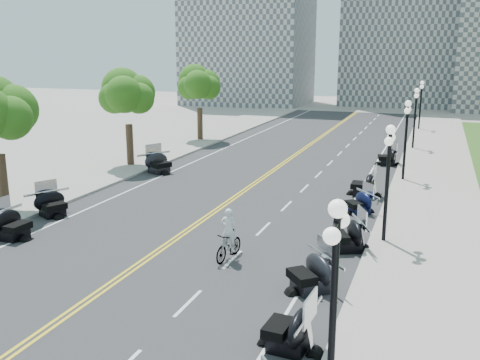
% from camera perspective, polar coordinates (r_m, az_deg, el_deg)
% --- Properties ---
extents(ground, '(160.00, 160.00, 0.00)m').
position_cam_1_polar(ground, '(22.57, -8.50, -7.36)').
color(ground, gray).
extents(road, '(16.00, 90.00, 0.01)m').
position_cam_1_polar(road, '(31.27, 0.29, -1.27)').
color(road, '#333335').
rests_on(road, ground).
extents(centerline_yellow_a, '(0.12, 90.00, 0.00)m').
position_cam_1_polar(centerline_yellow_a, '(31.30, 0.09, -1.23)').
color(centerline_yellow_a, yellow).
rests_on(centerline_yellow_a, road).
extents(centerline_yellow_b, '(0.12, 90.00, 0.00)m').
position_cam_1_polar(centerline_yellow_b, '(31.22, 0.50, -1.27)').
color(centerline_yellow_b, yellow).
rests_on(centerline_yellow_b, road).
extents(edge_line_north, '(0.12, 90.00, 0.00)m').
position_cam_1_polar(edge_line_north, '(29.77, 11.96, -2.32)').
color(edge_line_north, white).
rests_on(edge_line_north, road).
extents(edge_line_south, '(0.12, 90.00, 0.00)m').
position_cam_1_polar(edge_line_south, '(33.92, -9.92, -0.27)').
color(edge_line_south, white).
rests_on(edge_line_south, road).
extents(lane_dash_5, '(0.12, 2.00, 0.00)m').
position_cam_1_polar(lane_dash_5, '(17.95, -5.57, -12.93)').
color(lane_dash_5, white).
rests_on(lane_dash_5, road).
extents(lane_dash_6, '(0.12, 2.00, 0.00)m').
position_cam_1_polar(lane_dash_6, '(21.29, -0.84, -8.48)').
color(lane_dash_6, white).
rests_on(lane_dash_6, road).
extents(lane_dash_7, '(0.12, 2.00, 0.00)m').
position_cam_1_polar(lane_dash_7, '(24.83, 2.50, -5.22)').
color(lane_dash_7, white).
rests_on(lane_dash_7, road).
extents(lane_dash_8, '(0.12, 2.00, 0.00)m').
position_cam_1_polar(lane_dash_8, '(28.49, 4.97, -2.78)').
color(lane_dash_8, white).
rests_on(lane_dash_8, road).
extents(lane_dash_9, '(0.12, 2.00, 0.00)m').
position_cam_1_polar(lane_dash_9, '(32.24, 6.87, -0.90)').
color(lane_dash_9, white).
rests_on(lane_dash_9, road).
extents(lane_dash_10, '(0.12, 2.00, 0.00)m').
position_cam_1_polar(lane_dash_10, '(36.03, 8.37, 0.60)').
color(lane_dash_10, white).
rests_on(lane_dash_10, road).
extents(lane_dash_11, '(0.12, 2.00, 0.00)m').
position_cam_1_polar(lane_dash_11, '(39.87, 9.58, 1.80)').
color(lane_dash_11, white).
rests_on(lane_dash_11, road).
extents(lane_dash_12, '(0.12, 2.00, 0.00)m').
position_cam_1_polar(lane_dash_12, '(43.74, 10.58, 2.79)').
color(lane_dash_12, white).
rests_on(lane_dash_12, road).
extents(lane_dash_13, '(0.12, 2.00, 0.00)m').
position_cam_1_polar(lane_dash_13, '(47.62, 11.42, 3.62)').
color(lane_dash_13, white).
rests_on(lane_dash_13, road).
extents(lane_dash_14, '(0.12, 2.00, 0.00)m').
position_cam_1_polar(lane_dash_14, '(51.53, 12.13, 4.33)').
color(lane_dash_14, white).
rests_on(lane_dash_14, road).
extents(lane_dash_15, '(0.12, 2.00, 0.00)m').
position_cam_1_polar(lane_dash_15, '(55.45, 12.74, 4.93)').
color(lane_dash_15, white).
rests_on(lane_dash_15, road).
extents(lane_dash_16, '(0.12, 2.00, 0.00)m').
position_cam_1_polar(lane_dash_16, '(59.38, 13.28, 5.46)').
color(lane_dash_16, white).
rests_on(lane_dash_16, road).
extents(lane_dash_17, '(0.12, 2.00, 0.00)m').
position_cam_1_polar(lane_dash_17, '(63.32, 13.74, 5.91)').
color(lane_dash_17, white).
rests_on(lane_dash_17, road).
extents(lane_dash_18, '(0.12, 2.00, 0.00)m').
position_cam_1_polar(lane_dash_18, '(67.26, 14.16, 6.32)').
color(lane_dash_18, white).
rests_on(lane_dash_18, road).
extents(lane_dash_19, '(0.12, 2.00, 0.00)m').
position_cam_1_polar(lane_dash_19, '(71.21, 14.52, 6.68)').
color(lane_dash_19, white).
rests_on(lane_dash_19, road).
extents(sidewalk_north, '(5.00, 90.00, 0.15)m').
position_cam_1_polar(sidewalk_north, '(29.49, 19.87, -2.87)').
color(sidewalk_north, '#9E9991').
rests_on(sidewalk_north, ground).
extents(sidewalk_south, '(5.00, 90.00, 0.15)m').
position_cam_1_polar(sidewalk_south, '(36.11, -15.56, 0.37)').
color(sidewalk_south, '#9E9991').
rests_on(sidewalk_south, ground).
extents(distant_block_a, '(18.00, 14.00, 26.00)m').
position_cam_1_polar(distant_block_a, '(85.40, 0.93, 16.90)').
color(distant_block_a, gray).
rests_on(distant_block_a, ground).
extents(distant_block_b, '(16.00, 12.00, 30.00)m').
position_cam_1_polar(distant_block_b, '(86.92, 16.87, 17.61)').
color(distant_block_b, gray).
rests_on(distant_block_b, ground).
extents(street_lamp_1, '(0.50, 1.20, 4.90)m').
position_cam_1_polar(street_lamp_1, '(11.85, 9.90, -13.76)').
color(street_lamp_1, black).
rests_on(street_lamp_1, sidewalk_north).
extents(street_lamp_2, '(0.50, 1.20, 4.90)m').
position_cam_1_polar(street_lamp_2, '(23.11, 15.42, -0.46)').
color(street_lamp_2, black).
rests_on(street_lamp_2, sidewalk_north).
extents(street_lamp_3, '(0.50, 1.20, 4.90)m').
position_cam_1_polar(street_lamp_3, '(34.87, 17.24, 4.03)').
color(street_lamp_3, black).
rests_on(street_lamp_3, sidewalk_north).
extents(street_lamp_4, '(0.50, 1.20, 4.90)m').
position_cam_1_polar(street_lamp_4, '(46.75, 18.15, 6.25)').
color(street_lamp_4, black).
rests_on(street_lamp_4, sidewalk_north).
extents(street_lamp_5, '(0.50, 1.20, 4.90)m').
position_cam_1_polar(street_lamp_5, '(58.68, 18.69, 7.56)').
color(street_lamp_5, black).
rests_on(street_lamp_5, sidewalk_north).
extents(tree_3, '(4.80, 4.80, 9.20)m').
position_cam_1_polar(tree_3, '(38.40, -11.90, 8.41)').
color(tree_3, '#235619').
rests_on(tree_3, sidewalk_south).
extents(tree_4, '(4.80, 4.80, 9.20)m').
position_cam_1_polar(tree_4, '(48.95, -4.36, 9.70)').
color(tree_4, '#235619').
rests_on(tree_4, sidewalk_south).
extents(motorcycle_n_4, '(2.16, 2.16, 1.41)m').
position_cam_1_polar(motorcycle_n_4, '(15.19, 5.26, -15.21)').
color(motorcycle_n_4, black).
rests_on(motorcycle_n_4, road).
extents(motorcycle_n_5, '(2.93, 2.93, 1.45)m').
position_cam_1_polar(motorcycle_n_5, '(18.58, 7.53, -9.61)').
color(motorcycle_n_5, black).
rests_on(motorcycle_n_5, road).
extents(motorcycle_n_6, '(2.76, 2.76, 1.45)m').
position_cam_1_polar(motorcycle_n_6, '(22.47, 11.35, -5.61)').
color(motorcycle_n_6, black).
rests_on(motorcycle_n_6, road).
extents(motorcycle_n_7, '(2.53, 2.53, 1.26)m').
position_cam_1_polar(motorcycle_n_7, '(27.61, 12.55, -2.26)').
color(motorcycle_n_7, black).
rests_on(motorcycle_n_7, road).
extents(motorcycle_n_8, '(2.11, 2.11, 1.47)m').
position_cam_1_polar(motorcycle_n_8, '(31.10, 13.05, -0.32)').
color(motorcycle_n_8, black).
rests_on(motorcycle_n_8, road).
extents(motorcycle_n_10, '(2.32, 2.32, 1.39)m').
position_cam_1_polar(motorcycle_n_10, '(39.93, 15.45, 2.51)').
color(motorcycle_n_10, black).
rests_on(motorcycle_n_10, road).
extents(motorcycle_s_5, '(2.15, 2.15, 1.45)m').
position_cam_1_polar(motorcycle_s_5, '(25.39, -23.18, -4.22)').
color(motorcycle_s_5, black).
rests_on(motorcycle_s_5, road).
extents(motorcycle_s_6, '(2.70, 2.70, 1.40)m').
position_cam_1_polar(motorcycle_s_6, '(28.13, -19.43, -2.28)').
color(motorcycle_s_6, black).
rests_on(motorcycle_s_6, road).
extents(motorcycle_s_8, '(3.02, 3.02, 1.55)m').
position_cam_1_polar(motorcycle_s_8, '(36.37, -8.66, 1.94)').
color(motorcycle_s_8, black).
rests_on(motorcycle_s_8, road).
extents(bicycle, '(0.81, 1.97, 1.15)m').
position_cam_1_polar(bicycle, '(21.13, -1.21, -7.01)').
color(bicycle, '#A51414').
rests_on(bicycle, road).
extents(cyclist_rider, '(0.64, 0.42, 1.75)m').
position_cam_1_polar(cyclist_rider, '(20.67, -1.23, -3.24)').
color(cyclist_rider, silver).
rests_on(cyclist_rider, bicycle).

